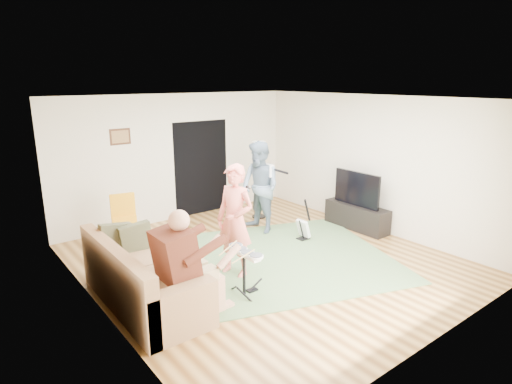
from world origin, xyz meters
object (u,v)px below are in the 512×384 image
drum_kit (244,275)px  singer (235,221)px  guitar_spare (304,228)px  guitarist (260,187)px  sofa (138,285)px  television (357,189)px  torchiere_lamp (259,166)px  tv_cabinet (357,217)px  dining_chair (126,233)px

drum_kit → singer: 0.91m
guitar_spare → guitarist: bearing=112.1°
singer → guitarist: guitarist is taller
sofa → television: bearing=2.4°
guitarist → torchiere_lamp: bearing=141.0°
guitarist → drum_kit: bearing=-44.7°
drum_kit → guitarist: 2.73m
guitarist → tv_cabinet: (1.68, -1.10, -0.66)m
sofa → guitar_spare: sofa is taller
torchiere_lamp → sofa: bearing=-151.4°
guitar_spare → television: size_ratio=0.74×
drum_kit → television: bearing=13.8°
guitar_spare → drum_kit: bearing=-154.4°
guitar_spare → television: (1.27, -0.20, 0.62)m
tv_cabinet → drum_kit: bearing=-166.4°
television → dining_chair: bearing=158.1°
drum_kit → guitar_spare: (2.18, 1.04, -0.08)m
drum_kit → guitar_spare: guitar_spare is taller
tv_cabinet → singer: bearing=-176.3°
drum_kit → guitarist: guitarist is taller
dining_chair → tv_cabinet: size_ratio=0.74×
torchiere_lamp → television: torchiere_lamp is taller
dining_chair → guitar_spare: bearing=-14.9°
guitar_spare → television: bearing=-8.9°
guitar_spare → torchiere_lamp: bearing=83.7°
sofa → dining_chair: 1.96m
guitar_spare → television: television is taller
tv_cabinet → television: television is taller
torchiere_lamp → tv_cabinet: torchiere_lamp is taller
drum_kit → tv_cabinet: bearing=13.6°
singer → torchiere_lamp: bearing=115.6°
singer → guitar_spare: bearing=83.4°
sofa → guitar_spare: 3.51m
dining_chair → tv_cabinet: 4.55m
guitarist → guitar_spare: (0.36, -0.90, -0.68)m
drum_kit → torchiere_lamp: 3.65m
drum_kit → torchiere_lamp: torchiere_lamp is taller
television → guitarist: bearing=146.2°
torchiere_lamp → television: bearing=-58.8°
guitarist → torchiere_lamp: guitarist is taller
guitarist → television: bearing=54.5°
guitar_spare → tv_cabinet: bearing=-8.6°
singer → tv_cabinet: singer is taller
sofa → television: size_ratio=2.10×
sofa → drum_kit: sofa is taller
singer → guitar_spare: size_ratio=2.21×
tv_cabinet → television: 0.60m
guitarist → tv_cabinet: 2.11m
drum_kit → guitarist: size_ratio=0.38×
sofa → singer: size_ratio=1.29×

